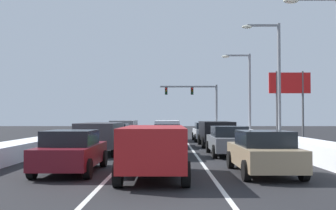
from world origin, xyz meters
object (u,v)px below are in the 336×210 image
at_px(sedan_tan_left_lane_third, 114,134).
at_px(street_lamp_right_near, 329,60).
at_px(street_lamp_right_mid, 272,73).
at_px(sedan_gray_right_lane_second, 227,141).
at_px(suv_black_right_lane_third, 214,131).
at_px(sedan_navy_center_lane_third, 166,135).
at_px(suv_white_center_lane_fourth, 165,128).
at_px(suv_charcoal_left_lane_second, 99,135).
at_px(sedan_tan_right_lane_nearest, 261,152).
at_px(suv_red_center_lane_nearest, 152,147).
at_px(roadside_sign_right, 288,90).
at_px(traffic_light_gantry, 197,98).
at_px(street_lamp_right_far, 244,87).
at_px(sedan_silver_right_lane_fourth, 204,132).
at_px(suv_gray_left_lane_fourth, 123,128).
at_px(sedan_green_center_lane_second, 162,141).

relative_size(sedan_tan_left_lane_third, street_lamp_right_near, 0.59).
bearing_deg(street_lamp_right_mid, sedan_gray_right_lane_second, -121.70).
bearing_deg(suv_black_right_lane_third, sedan_navy_center_lane_third, -171.37).
bearing_deg(street_lamp_right_near, suv_white_center_lane_fourth, 116.78).
bearing_deg(suv_charcoal_left_lane_second, suv_white_center_lane_fourth, 73.77).
bearing_deg(sedan_tan_right_lane_nearest, suv_red_center_lane_nearest, -166.71).
relative_size(suv_red_center_lane_nearest, sedan_tan_left_lane_third, 1.09).
bearing_deg(roadside_sign_right, street_lamp_right_near, -98.60).
height_order(suv_red_center_lane_nearest, suv_charcoal_left_lane_second, same).
xyz_separation_m(traffic_light_gantry, street_lamp_right_far, (3.07, -15.78, 0.18)).
bearing_deg(street_lamp_right_far, traffic_light_gantry, 101.02).
height_order(sedan_silver_right_lane_fourth, suv_white_center_lane_fourth, suv_white_center_lane_fourth).
bearing_deg(sedan_navy_center_lane_third, suv_red_center_lane_nearest, -91.75).
bearing_deg(suv_black_right_lane_third, suv_charcoal_left_lane_second, -140.90).
relative_size(suv_red_center_lane_nearest, suv_gray_left_lane_fourth, 1.00).
xyz_separation_m(sedan_tan_left_lane_third, street_lamp_right_mid, (10.96, -0.46, 4.28)).
bearing_deg(sedan_green_center_lane_second, street_lamp_right_near, -13.29).
relative_size(sedan_silver_right_lane_fourth, street_lamp_right_mid, 0.53).
xyz_separation_m(sedan_gray_right_lane_second, roadside_sign_right, (6.26, 10.04, 3.25)).
height_order(suv_black_right_lane_third, sedan_navy_center_lane_third, suv_black_right_lane_third).
bearing_deg(suv_gray_left_lane_fourth, suv_red_center_lane_nearest, -81.22).
bearing_deg(suv_black_right_lane_third, roadside_sign_right, 31.37).
relative_size(street_lamp_right_near, street_lamp_right_mid, 0.90).
distance_m(suv_red_center_lane_nearest, sedan_tan_left_lane_third, 15.15).
relative_size(sedan_gray_right_lane_second, sedan_tan_left_lane_third, 1.00).
relative_size(sedan_green_center_lane_second, suv_gray_left_lane_fourth, 0.92).
xyz_separation_m(street_lamp_right_near, street_lamp_right_far, (-0.41, 18.05, 0.08)).
bearing_deg(traffic_light_gantry, suv_white_center_lane_fourth, -102.33).
distance_m(sedan_tan_left_lane_third, street_lamp_right_near, 15.15).
relative_size(sedan_silver_right_lane_fourth, sedan_tan_left_lane_third, 1.00).
bearing_deg(sedan_gray_right_lane_second, suv_white_center_lane_fourth, 104.02).
height_order(suv_black_right_lane_third, suv_red_center_lane_nearest, same).
bearing_deg(traffic_light_gantry, suv_black_right_lane_third, -91.83).
distance_m(street_lamp_right_near, street_lamp_right_mid, 9.04).
distance_m(sedan_tan_right_lane_nearest, traffic_light_gantry, 38.45).
bearing_deg(sedan_green_center_lane_second, sedan_silver_right_lane_fourth, 75.31).
bearing_deg(street_lamp_right_far, sedan_navy_center_lane_third, -125.55).
bearing_deg(suv_charcoal_left_lane_second, suv_red_center_lane_nearest, -69.43).
relative_size(suv_white_center_lane_fourth, sedan_tan_left_lane_third, 1.09).
xyz_separation_m(suv_charcoal_left_lane_second, street_lamp_right_near, (11.10, -3.00, 3.58)).
relative_size(sedan_gray_right_lane_second, suv_charcoal_left_lane_second, 0.92).
bearing_deg(traffic_light_gantry, sedan_navy_center_lane_third, -98.99).
bearing_deg(suv_charcoal_left_lane_second, sedan_navy_center_lane_third, 54.93).
bearing_deg(sedan_green_center_lane_second, sedan_tan_right_lane_nearest, -60.53).
bearing_deg(sedan_tan_left_lane_third, roadside_sign_right, 12.12).
height_order(suv_black_right_lane_third, suv_white_center_lane_fourth, same).
xyz_separation_m(suv_black_right_lane_third, roadside_sign_right, (6.15, 3.75, 3.00)).
relative_size(sedan_tan_right_lane_nearest, sedan_navy_center_lane_third, 1.00).
bearing_deg(street_lamp_right_far, street_lamp_right_mid, -88.72).
distance_m(suv_black_right_lane_third, street_lamp_right_far, 10.91).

